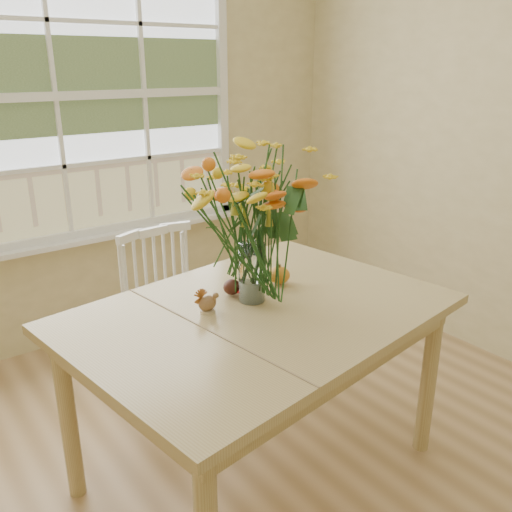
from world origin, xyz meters
TOP-DOWN VIEW (x-y plane):
  - wall_back at (0.00, 2.25)m, footprint 4.00×0.02m
  - window at (0.00, 2.21)m, footprint 2.42×0.12m
  - dining_table at (0.20, 0.55)m, footprint 1.61×1.25m
  - windsor_chair at (0.18, 1.33)m, footprint 0.45×0.43m
  - flower_vase at (0.23, 0.63)m, footprint 0.52×0.52m
  - pumpkin at (0.43, 0.70)m, footprint 0.10×0.10m
  - turkey_figurine at (0.02, 0.64)m, footprint 0.08×0.06m
  - dark_gourd at (0.19, 0.73)m, footprint 0.12×0.07m

SIDE VIEW (x-z plane):
  - windsor_chair at x=0.18m, z-range 0.06..0.97m
  - dining_table at x=0.20m, z-range 0.30..1.10m
  - dark_gourd at x=0.19m, z-range 0.79..0.86m
  - pumpkin at x=0.43m, z-range 0.79..0.87m
  - turkey_figurine at x=0.02m, z-range 0.78..0.88m
  - flower_vase at x=0.23m, z-range 0.86..1.47m
  - wall_back at x=0.00m, z-range 0.00..2.70m
  - window at x=0.00m, z-range 0.66..2.40m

